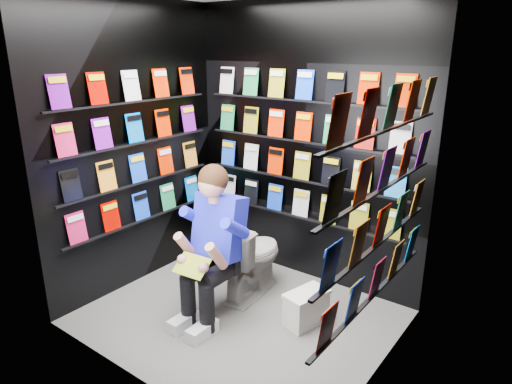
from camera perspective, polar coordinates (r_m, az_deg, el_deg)
The scene contains 13 objects.
floor at distance 4.01m, azimuth -2.18°, elevation -15.30°, with size 2.40×2.40×0.00m, color slate.
wall_back at distance 4.28m, azimuth 6.06°, elevation 5.70°, with size 2.40×0.04×2.60m, color black.
wall_front at distance 2.81m, azimuth -15.39°, elevation -1.40°, with size 2.40×0.04×2.60m, color black.
wall_left at distance 4.31m, azimuth -14.98°, elevation 5.30°, with size 0.04×2.00×2.60m, color black.
wall_right at distance 2.90m, azimuth 16.31°, elevation -0.83°, with size 0.04×2.00×2.60m, color black.
comics_back at distance 4.25m, azimuth 5.86°, elevation 5.70°, with size 2.10×0.06×1.37m, color #EB2700, non-canonical shape.
comics_left at distance 4.29m, azimuth -14.73°, elevation 5.32°, with size 0.06×1.70×1.37m, color #EB2700, non-canonical shape.
comics_right at distance 2.91m, azimuth 15.77°, elevation -0.62°, with size 0.06×1.70×1.37m, color #EB2700, non-canonical shape.
toilet at distance 4.17m, azimuth -0.80°, elevation -8.12°, with size 0.42×0.75×0.73m, color white.
longbox at distance 3.88m, azimuth 6.30°, elevation -14.38°, with size 0.19×0.35×0.27m, color silver.
longbox_lid at distance 3.80m, azimuth 6.37°, elevation -12.52°, with size 0.21×0.37×0.03m, color silver.
reader at distance 3.73m, azimuth -4.38°, elevation -4.44°, with size 0.54×0.78×1.44m, color #181CC1, non-canonical shape.
held_comic at distance 3.58m, azimuth -8.02°, elevation -9.10°, with size 0.28×0.01×0.19m, color green.
Camera 1 is at (2.12, -2.60, 2.20)m, focal length 32.00 mm.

